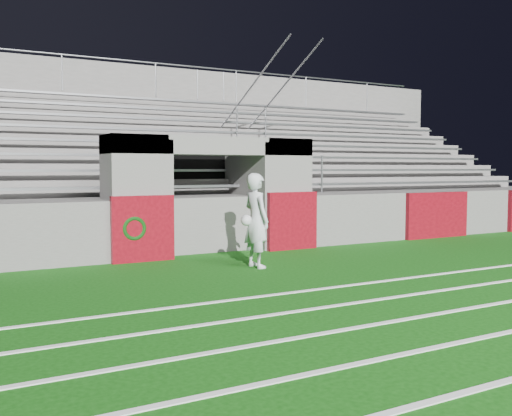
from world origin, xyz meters
TOP-DOWN VIEW (x-y plane):
  - ground at (0.00, 0.00)m, footprint 90.00×90.00m
  - stadium_structure at (0.00, 7.97)m, footprint 26.00×8.48m
  - goalkeeper_with_ball at (-0.10, 1.24)m, footprint 0.65×0.69m
  - hose_coil at (-1.99, 2.92)m, footprint 0.51×0.14m

SIDE VIEW (x-z plane):
  - ground at x=0.00m, z-range 0.00..0.00m
  - hose_coil at x=-1.99m, z-range 0.45..0.97m
  - goalkeeper_with_ball at x=-0.10m, z-range 0.00..1.81m
  - stadium_structure at x=0.00m, z-range -1.22..4.20m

